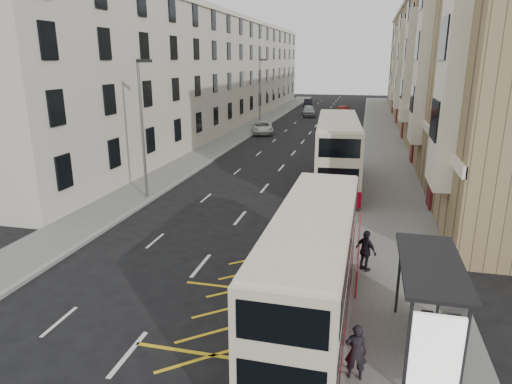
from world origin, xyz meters
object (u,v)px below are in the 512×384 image
(pedestrian_near, at_px, (356,352))
(car_silver, at_px, (308,111))
(white_van, at_px, (262,128))
(pedestrian_far, at_px, (366,251))
(double_decker_front, at_px, (312,271))
(car_dark, at_px, (308,103))
(street_lamp_near, at_px, (143,122))
(bus_shelter, at_px, (437,294))
(double_decker_rear, at_px, (337,152))
(pedestrian_mid, at_px, (448,353))
(car_red, at_px, (343,110))
(street_lamp_far, at_px, (260,90))

(pedestrian_near, height_order, car_silver, pedestrian_near)
(white_van, bearing_deg, pedestrian_far, -85.75)
(double_decker_front, relative_size, car_dark, 2.40)
(pedestrian_far, bearing_deg, street_lamp_near, 11.32)
(car_dark, bearing_deg, white_van, -97.30)
(bus_shelter, xyz_separation_m, white_van, (-13.54, 38.60, -1.45))
(double_decker_rear, bearing_deg, pedestrian_mid, -82.21)
(double_decker_rear, bearing_deg, car_red, 88.07)
(street_lamp_near, xyz_separation_m, double_decker_front, (11.26, -11.48, -2.66))
(pedestrian_mid, bearing_deg, street_lamp_near, 112.65)
(pedestrian_near, bearing_deg, pedestrian_far, -93.78)
(car_silver, bearing_deg, street_lamp_far, -117.08)
(bus_shelter, bearing_deg, street_lamp_near, 139.86)
(street_lamp_far, height_order, double_decker_front, street_lamp_far)
(pedestrian_mid, bearing_deg, car_red, 70.09)
(car_dark, bearing_deg, double_decker_front, -87.90)
(street_lamp_far, xyz_separation_m, double_decker_rear, (10.84, -24.44, -2.34))
(car_dark, bearing_deg, double_decker_rear, -85.98)
(pedestrian_near, height_order, car_dark, pedestrian_near)
(street_lamp_far, relative_size, car_silver, 1.71)
(pedestrian_near, relative_size, car_silver, 0.33)
(double_decker_front, distance_m, pedestrian_far, 4.70)
(street_lamp_near, height_order, pedestrian_near, street_lamp_near)
(white_van, relative_size, car_dark, 1.22)
(double_decker_rear, xyz_separation_m, car_red, (-1.81, 41.02, -1.58))
(street_lamp_far, bearing_deg, street_lamp_near, -90.00)
(street_lamp_far, distance_m, white_van, 5.60)
(double_decker_rear, xyz_separation_m, pedestrian_near, (1.86, -19.26, -1.36))
(pedestrian_mid, height_order, car_dark, pedestrian_mid)
(car_silver, bearing_deg, pedestrian_far, -90.87)
(pedestrian_near, bearing_deg, white_van, -76.04)
(bus_shelter, xyz_separation_m, car_dark, (-12.43, 70.29, -1.47))
(double_decker_front, bearing_deg, white_van, 105.55)
(street_lamp_far, relative_size, white_van, 1.62)
(car_dark, bearing_deg, street_lamp_far, -99.93)
(pedestrian_mid, bearing_deg, white_van, 83.68)
(double_decker_front, height_order, double_decker_rear, double_decker_rear)
(double_decker_front, distance_m, pedestrian_mid, 4.24)
(car_silver, bearing_deg, street_lamp_near, -105.96)
(double_decker_front, xyz_separation_m, white_van, (-10.11, 37.69, -1.29))
(double_decker_rear, bearing_deg, pedestrian_near, -88.95)
(double_decker_front, bearing_deg, street_lamp_far, 105.72)
(white_van, bearing_deg, bus_shelter, -85.77)
(double_decker_rear, bearing_deg, double_decker_front, -93.05)
(double_decker_rear, distance_m, car_dark, 53.06)
(pedestrian_mid, xyz_separation_m, car_silver, (-10.84, 57.27, -0.26))
(car_red, bearing_deg, street_lamp_far, 68.57)
(pedestrian_mid, distance_m, car_silver, 58.28)
(bus_shelter, bearing_deg, pedestrian_mid, -75.31)
(bus_shelter, bearing_deg, pedestrian_far, 109.18)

